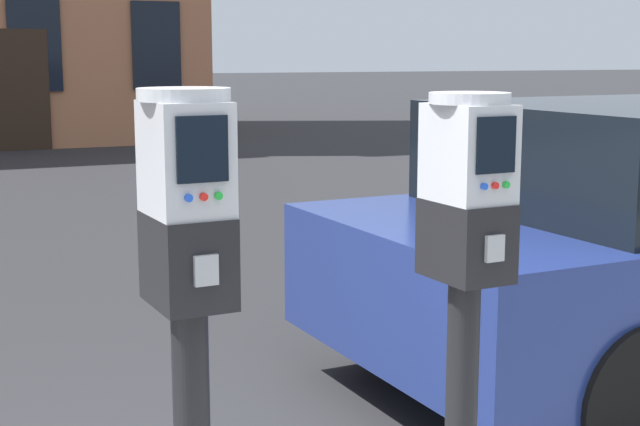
# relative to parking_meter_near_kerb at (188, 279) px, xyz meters

# --- Properties ---
(parking_meter_near_kerb) EXTENTS (0.23, 0.26, 1.44)m
(parking_meter_near_kerb) POSITION_rel_parking_meter_near_kerb_xyz_m (0.00, 0.00, 0.00)
(parking_meter_near_kerb) COLOR black
(parking_meter_near_kerb) RESTS_ON sidewalk_slab
(parking_meter_twin_adjacent) EXTENTS (0.23, 0.26, 1.42)m
(parking_meter_twin_adjacent) POSITION_rel_parking_meter_near_kerb_xyz_m (0.78, -0.00, -0.02)
(parking_meter_twin_adjacent) COLOR black
(parking_meter_twin_adjacent) RESTS_ON sidewalk_slab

